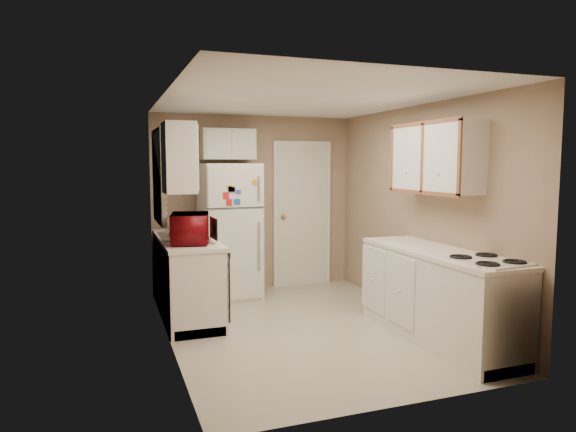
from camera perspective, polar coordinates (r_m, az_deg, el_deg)
name	(u,v)px	position (r m, az deg, el deg)	size (l,w,h in m)	color
floor	(304,327)	(5.61, 1.75, -12.26)	(3.80, 3.80, 0.00)	beige
ceiling	(304,99)	(5.37, 1.84, 12.86)	(3.80, 3.80, 0.00)	white
wall_left	(168,221)	(5.02, -13.24, -0.52)	(3.80, 3.80, 0.00)	gray
wall_right	(419,212)	(6.01, 14.32, 0.47)	(3.80, 3.80, 0.00)	gray
wall_back	(254,203)	(7.16, -3.77, 1.47)	(2.80, 2.80, 0.00)	gray
wall_front	(403,242)	(3.67, 12.69, -2.80)	(2.80, 2.80, 0.00)	gray
left_counter	(187,276)	(6.07, -11.20, -6.59)	(0.60, 1.80, 0.90)	silver
dishwasher	(223,282)	(5.53, -7.29, -7.31)	(0.03, 0.58, 0.72)	black
sink	(184,239)	(6.14, -11.48, -2.55)	(0.54, 0.74, 0.16)	gray
microwave	(190,229)	(5.55, -10.81, -1.44)	(0.32, 0.57, 0.38)	maroon
soap_bottle	(175,224)	(6.53, -12.47, -0.84)	(0.08, 0.09, 0.19)	silver
window_blinds	(160,176)	(6.05, -14.07, 4.31)	(0.10, 0.98, 1.08)	silver
upper_cabinet_left	(179,158)	(5.23, -12.03, 6.34)	(0.30, 0.45, 0.70)	silver
refrigerator	(229,231)	(6.70, -6.53, -1.67)	(0.72, 0.70, 1.75)	silver
cabinet_over_fridge	(228,144)	(6.90, -6.70, 7.93)	(0.70, 0.30, 0.40)	silver
interior_door	(302,214)	(7.36, 1.58, 0.19)	(0.86, 0.06, 2.08)	silver
right_counter	(437,295)	(5.32, 16.25, -8.46)	(0.60, 2.00, 0.90)	silver
stove	(485,320)	(4.88, 21.01, -10.74)	(0.51, 0.63, 0.77)	silver
upper_cabinet_right	(436,158)	(5.49, 16.09, 6.21)	(0.30, 1.20, 0.70)	silver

